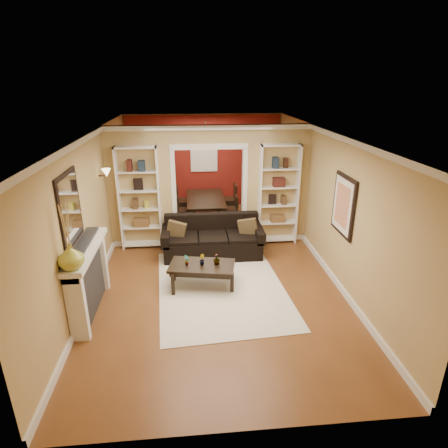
{
  "coord_description": "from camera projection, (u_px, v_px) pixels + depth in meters",
  "views": [
    {
      "loc": [
        -0.44,
        -6.97,
        3.59
      ],
      "look_at": [
        0.14,
        -0.8,
        1.2
      ],
      "focal_mm": 30.0,
      "sensor_mm": 36.0,
      "label": 1
    }
  ],
  "objects": [
    {
      "name": "dining_chair_nw",
      "position": [
        187.0,
        210.0,
        9.79
      ],
      "size": [
        0.44,
        0.44,
        0.8
      ],
      "primitive_type": "cube",
      "rotation": [
        0.0,
        0.0,
        1.7
      ],
      "color": "black",
      "rests_on": "floor"
    },
    {
      "name": "coffee_table",
      "position": [
        202.0,
        275.0,
        6.89
      ],
      "size": [
        1.27,
        0.84,
        0.44
      ],
      "primitive_type": "cube",
      "rotation": [
        0.0,
        0.0,
        -0.19
      ],
      "color": "black",
      "rests_on": "floor"
    },
    {
      "name": "wall_back",
      "position": [
        204.0,
        161.0,
        11.03
      ],
      "size": [
        8.0,
        0.0,
        8.0
      ],
      "primitive_type": "plane",
      "rotation": [
        1.57,
        0.0,
        0.0
      ],
      "color": "tan",
      "rests_on": "ground"
    },
    {
      "name": "plant_right",
      "position": [
        217.0,
        259.0,
        6.8
      ],
      "size": [
        0.17,
        0.17,
        0.22
      ],
      "primitive_type": "imported",
      "rotation": [
        0.0,
        0.0,
        4.19
      ],
      "color": "#336626",
      "rests_on": "coffee_table"
    },
    {
      "name": "red_back_panel",
      "position": [
        204.0,
        162.0,
        11.01
      ],
      "size": [
        4.44,
        0.04,
        2.64
      ],
      "primitive_type": "cube",
      "color": "maroon",
      "rests_on": "floor"
    },
    {
      "name": "wall_right",
      "position": [
        325.0,
        199.0,
        7.51
      ],
      "size": [
        0.0,
        8.0,
        8.0
      ],
      "primitive_type": "plane",
      "rotation": [
        1.57,
        0.0,
        -1.57
      ],
      "color": "tan",
      "rests_on": "ground"
    },
    {
      "name": "sofa",
      "position": [
        213.0,
        237.0,
        8.07
      ],
      "size": [
        2.17,
        0.94,
        0.85
      ],
      "primitive_type": "cube",
      "color": "black",
      "rests_on": "floor"
    },
    {
      "name": "pillow_right",
      "position": [
        248.0,
        228.0,
        8.05
      ],
      "size": [
        0.41,
        0.22,
        0.4
      ],
      "primitive_type": "cube",
      "rotation": [
        0.0,
        0.0,
        -0.3
      ],
      "color": "brown",
      "rests_on": "sofa"
    },
    {
      "name": "dining_chair_sw",
      "position": [
        186.0,
        201.0,
        10.33
      ],
      "size": [
        0.55,
        0.55,
        0.92
      ],
      "primitive_type": "cube",
      "rotation": [
        0.0,
        0.0,
        1.34
      ],
      "color": "black",
      "rests_on": "floor"
    },
    {
      "name": "floor",
      "position": [
        214.0,
        264.0,
        7.8
      ],
      "size": [
        8.0,
        8.0,
        0.0
      ],
      "primitive_type": "plane",
      "color": "brown",
      "rests_on": "ground"
    },
    {
      "name": "area_rug",
      "position": [
        221.0,
        286.0,
        6.95
      ],
      "size": [
        2.49,
        3.33,
        0.01
      ],
      "primitive_type": "cube",
      "rotation": [
        0.0,
        0.0,
        0.07
      ],
      "color": "white",
      "rests_on": "floor"
    },
    {
      "name": "wall_front",
      "position": [
        240.0,
        329.0,
        3.6
      ],
      "size": [
        8.0,
        0.0,
        8.0
      ],
      "primitive_type": "plane",
      "rotation": [
        -1.57,
        0.0,
        0.0
      ],
      "color": "tan",
      "rests_on": "ground"
    },
    {
      "name": "chandelier",
      "position": [
        206.0,
        145.0,
        9.58
      ],
      "size": [
        0.5,
        0.5,
        0.3
      ],
      "primitive_type": "cube",
      "color": "#3D231B",
      "rests_on": "ceiling"
    },
    {
      "name": "bookshelf_right",
      "position": [
        278.0,
        195.0,
        8.48
      ],
      "size": [
        0.9,
        0.3,
        2.3
      ],
      "primitive_type": "cube",
      "color": "white",
      "rests_on": "floor"
    },
    {
      "name": "ceiling",
      "position": [
        212.0,
        132.0,
        6.83
      ],
      "size": [
        8.0,
        8.0,
        0.0
      ],
      "primitive_type": "plane",
      "rotation": [
        3.14,
        0.0,
        0.0
      ],
      "color": "white",
      "rests_on": "ground"
    },
    {
      "name": "pillow_left",
      "position": [
        176.0,
        231.0,
        7.91
      ],
      "size": [
        0.4,
        0.2,
        0.39
      ],
      "primitive_type": "cube",
      "rotation": [
        0.0,
        0.0,
        -0.25
      ],
      "color": "brown",
      "rests_on": "sofa"
    },
    {
      "name": "vase",
      "position": [
        71.0,
        257.0,
        5.09
      ],
      "size": [
        0.4,
        0.4,
        0.37
      ],
      "primitive_type": "imported",
      "rotation": [
        0.0,
        0.0,
        -0.14
      ],
      "color": "#ADB038",
      "rests_on": "fireplace"
    },
    {
      "name": "wall_left",
      "position": [
        95.0,
        206.0,
        7.12
      ],
      "size": [
        0.0,
        8.0,
        8.0
      ],
      "primitive_type": "plane",
      "rotation": [
        1.57,
        0.0,
        1.57
      ],
      "color": "tan",
      "rests_on": "ground"
    },
    {
      "name": "wall_sconce",
      "position": [
        104.0,
        174.0,
        7.46
      ],
      "size": [
        0.18,
        0.18,
        0.22
      ],
      "primitive_type": "cube",
      "color": "#FFE0A5",
      "rests_on": "wall_left"
    },
    {
      "name": "plant_center",
      "position": [
        202.0,
        260.0,
        6.78
      ],
      "size": [
        0.11,
        0.13,
        0.2
      ],
      "primitive_type": "imported",
      "rotation": [
        0.0,
        0.0,
        1.78
      ],
      "color": "#336626",
      "rests_on": "coffee_table"
    },
    {
      "name": "framed_art",
      "position": [
        343.0,
        205.0,
        6.51
      ],
      "size": [
        0.04,
        0.85,
        1.05
      ],
      "primitive_type": "cube",
      "color": "black",
      "rests_on": "wall_right"
    },
    {
      "name": "plant_left",
      "position": [
        187.0,
        260.0,
        6.75
      ],
      "size": [
        0.12,
        0.13,
        0.2
      ],
      "primitive_type": "imported",
      "rotation": [
        0.0,
        0.0,
        0.99
      ],
      "color": "#336626",
      "rests_on": "coffee_table"
    },
    {
      "name": "dining_table",
      "position": [
        207.0,
        209.0,
        10.15
      ],
      "size": [
        1.8,
        1.01,
        0.63
      ],
      "primitive_type": "imported",
      "rotation": [
        0.0,
        0.0,
        1.57
      ],
      "color": "black",
      "rests_on": "floor"
    },
    {
      "name": "dining_window",
      "position": [
        204.0,
        155.0,
        10.89
      ],
      "size": [
        0.78,
        0.03,
        0.98
      ],
      "primitive_type": "cube",
      "color": "#8CA5CC",
      "rests_on": "wall_back"
    },
    {
      "name": "fireplace",
      "position": [
        90.0,
        280.0,
        6.02
      ],
      "size": [
        0.32,
        1.7,
        1.16
      ],
      "primitive_type": "cube",
      "color": "white",
      "rests_on": "floor"
    },
    {
      "name": "bookshelf_left",
      "position": [
        140.0,
        199.0,
        8.21
      ],
      "size": [
        0.9,
        0.3,
        2.3
      ],
      "primitive_type": "cube",
      "color": "white",
      "rests_on": "floor"
    },
    {
      "name": "mirror",
      "position": [
        70.0,
        209.0,
        5.56
      ],
      "size": [
        0.03,
        0.95,
        1.1
      ],
      "primitive_type": "cube",
      "color": "silver",
      "rests_on": "wall_left"
    },
    {
      "name": "partition_wall",
      "position": [
        209.0,
        186.0,
        8.43
      ],
      "size": [
        4.5,
        0.15,
        2.7
      ],
      "primitive_type": "cube",
      "color": "tan",
      "rests_on": "floor"
    },
    {
      "name": "dining_chair_se",
      "position": [
        226.0,
        200.0,
        10.42
      ],
      "size": [
        0.6,
        0.6,
        0.93
      ],
      "primitive_type": "cube",
      "rotation": [
        0.0,
        0.0,
        -1.93
      ],
      "color": "black",
      "rests_on": "floor"
    },
    {
      "name": "dining_chair_ne",
      "position": [
        228.0,
        209.0,
        9.89
      ],
      "size": [
        0.51,
        0.51,
        0.79
      ],
      "primitive_type": "cube",
      "rotation": [
        0.0,
        0.0,
        -1.96
      ],
      "color": "black",
      "rests_on": "floor"
    }
  ]
}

